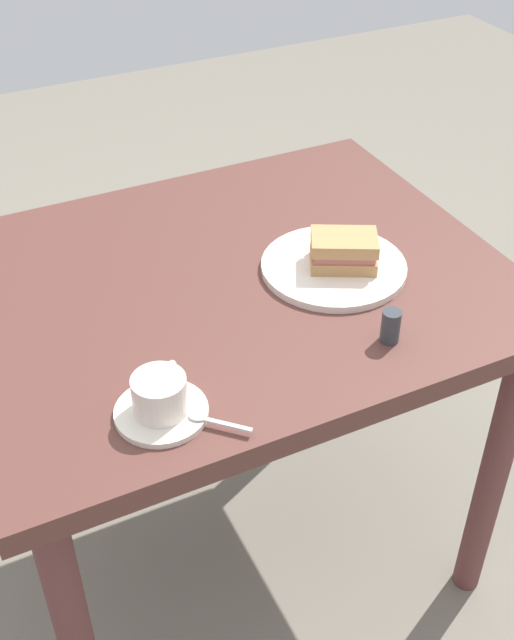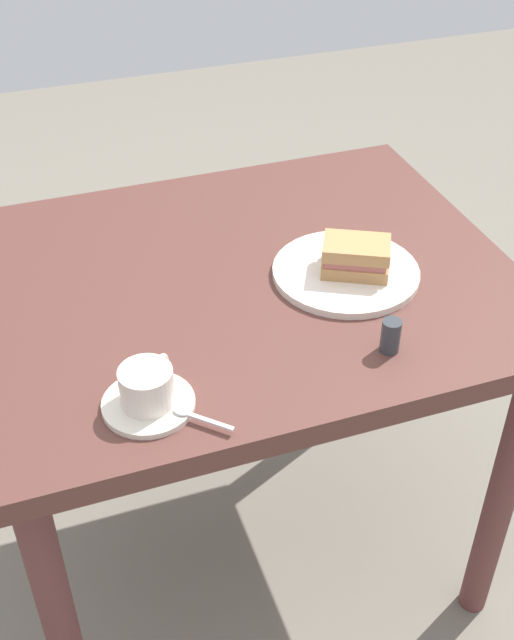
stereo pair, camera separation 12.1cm
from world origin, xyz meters
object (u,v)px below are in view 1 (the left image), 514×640
sandwich_front (344,251)px  coffee_cup (160,393)px  dining_table (229,325)px  sandwich_plate (334,267)px  salt_shaker (391,326)px  coffee_saucer (161,412)px  spoon (209,420)px

sandwich_front → coffee_cup: size_ratio=1.50×
dining_table → coffee_cup: coffee_cup is taller
sandwich_plate → salt_shaker: (0.02, 0.22, 0.02)m
sandwich_plate → coffee_saucer: size_ratio=1.91×
sandwich_plate → coffee_saucer: 0.47m
sandwich_plate → coffee_saucer: bearing=27.4°
sandwich_front → spoon: sandwich_front is taller
sandwich_front → spoon: bearing=34.5°
dining_table → sandwich_plate: sandwich_plate is taller
dining_table → salt_shaker: salt_shaker is taller
dining_table → salt_shaker: 0.35m
coffee_saucer → dining_table: bearing=-129.9°
coffee_saucer → salt_shaker: bearing=179.9°
sandwich_front → salt_shaker: 0.21m
coffee_saucer → salt_shaker: size_ratio=2.40×
coffee_cup → spoon: 0.08m
sandwich_plate → coffee_cup: coffee_cup is taller
spoon → coffee_cup: bearing=-45.3°
sandwich_front → coffee_saucer: size_ratio=1.02×
spoon → coffee_saucer: bearing=-44.0°
sandwich_front → sandwich_plate: bearing=-37.6°
dining_table → salt_shaker: size_ratio=17.16×
sandwich_plate → spoon: spoon is taller
dining_table → sandwich_front: sandwich_front is taller
coffee_cup → spoon: coffee_cup is taller
coffee_saucer → salt_shaker: 0.40m
salt_shaker → sandwich_front: bearing=-99.1°
sandwich_front → coffee_saucer: sandwich_front is taller
sandwich_front → coffee_saucer: 0.48m
sandwich_plate → coffee_cup: (0.42, 0.22, 0.03)m
sandwich_front → spoon: size_ratio=1.80×
sandwich_plate → salt_shaker: 0.22m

